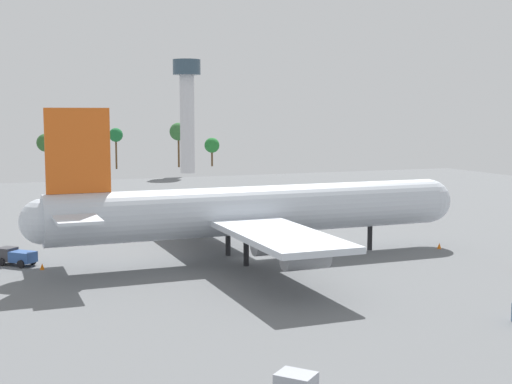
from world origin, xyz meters
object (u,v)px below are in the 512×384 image
(maintenance_van, at_px, (16,256))
(safety_cone_nose, at_px, (439,246))
(safety_cone_tail, at_px, (42,266))
(control_tower, at_px, (187,104))
(cargo_airplane, at_px, (255,211))

(maintenance_van, xyz_separation_m, safety_cone_nose, (56.60, -10.58, -0.76))
(safety_cone_nose, bearing_deg, maintenance_van, 169.41)
(safety_cone_tail, distance_m, control_tower, 143.08)
(control_tower, bearing_deg, maintenance_van, -114.96)
(maintenance_van, relative_size, safety_cone_nose, 5.87)
(safety_cone_tail, height_order, control_tower, control_tower)
(safety_cone_nose, bearing_deg, safety_cone_tail, 172.87)
(safety_cone_nose, relative_size, control_tower, 0.02)
(cargo_airplane, height_order, maintenance_van, cargo_airplane)
(safety_cone_tail, bearing_deg, safety_cone_nose, -7.13)
(safety_cone_nose, bearing_deg, control_tower, 89.13)
(control_tower, bearing_deg, safety_cone_nose, -90.87)
(maintenance_van, xyz_separation_m, control_tower, (58.68, 126.07, 20.91))
(cargo_airplane, xyz_separation_m, maintenance_van, (-29.57, 7.60, -5.25))
(safety_cone_nose, distance_m, safety_cone_tail, 54.18)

